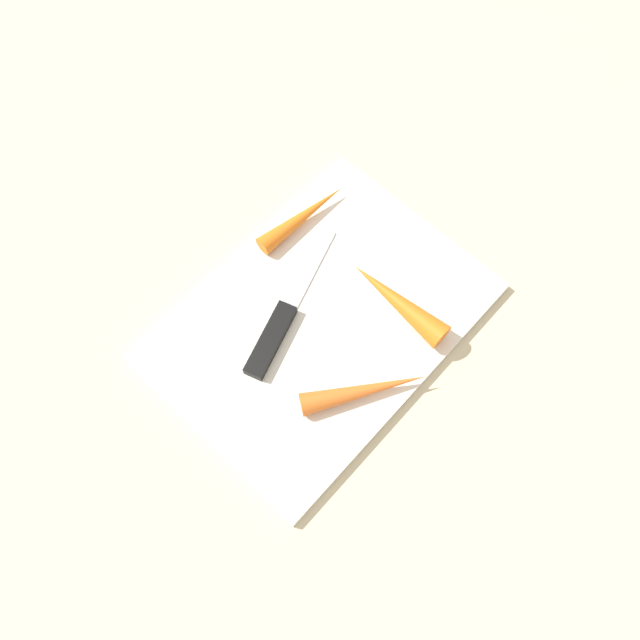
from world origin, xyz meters
name	(u,v)px	position (x,y,z in m)	size (l,w,h in m)	color
ground_plane	(320,324)	(0.00, 0.00, 0.00)	(1.40, 1.40, 0.00)	#C6B793
cutting_board	(320,322)	(0.00, 0.00, 0.01)	(0.36, 0.26, 0.01)	silver
knife	(276,330)	(0.04, -0.03, 0.02)	(0.20, 0.08, 0.01)	#B7B7BC
carrot_medium	(397,301)	(-0.07, 0.05, 0.03)	(0.03, 0.03, 0.13)	orange
carrot_longest	(365,391)	(0.03, 0.09, 0.02)	(0.02, 0.02, 0.14)	orange
carrot_shortest	(302,217)	(-0.08, -0.10, 0.02)	(0.02, 0.02, 0.12)	orange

